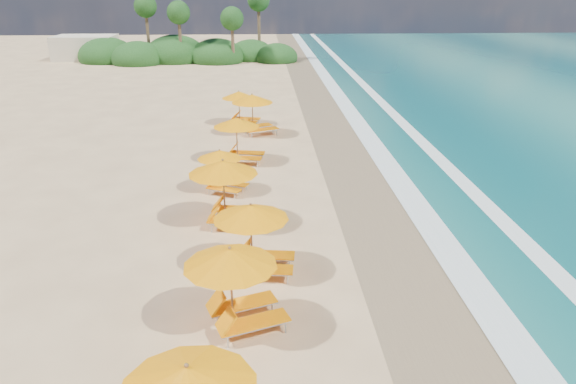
% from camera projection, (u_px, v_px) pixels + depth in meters
% --- Properties ---
extents(ground, '(160.00, 160.00, 0.00)m').
position_uv_depth(ground, '(288.00, 220.00, 21.12)').
color(ground, '#D9B57F').
rests_on(ground, ground).
extents(wet_sand, '(4.00, 160.00, 0.01)m').
position_uv_depth(wet_sand, '(387.00, 218.00, 21.31)').
color(wet_sand, '#86724F').
rests_on(wet_sand, ground).
extents(surf_foam, '(4.00, 160.00, 0.01)m').
position_uv_depth(surf_foam, '(453.00, 216.00, 21.44)').
color(surf_foam, white).
rests_on(surf_foam, ground).
extents(station_2, '(3.23, 3.17, 2.52)m').
position_uv_depth(station_2, '(238.00, 282.00, 14.07)').
color(station_2, olive).
rests_on(station_2, ground).
extents(station_3, '(2.82, 2.66, 2.44)m').
position_uv_depth(station_3, '(257.00, 234.00, 16.84)').
color(station_3, olive).
rests_on(station_3, ground).
extents(station_4, '(3.07, 2.89, 2.69)m').
position_uv_depth(station_4, '(229.00, 188.00, 20.21)').
color(station_4, olive).
rests_on(station_4, ground).
extents(station_5, '(2.63, 2.61, 2.00)m').
position_uv_depth(station_5, '(223.00, 168.00, 23.52)').
color(station_5, olive).
rests_on(station_5, ground).
extents(station_6, '(2.90, 2.77, 2.43)m').
position_uv_depth(station_6, '(240.00, 137.00, 27.41)').
color(station_6, olive).
rests_on(station_6, ground).
extents(station_7, '(3.36, 3.32, 2.58)m').
position_uv_depth(station_7, '(255.00, 111.00, 32.41)').
color(station_7, olive).
rests_on(station_7, ground).
extents(station_8, '(2.82, 2.73, 2.28)m').
position_uv_depth(station_8, '(242.00, 106.00, 34.66)').
color(station_8, olive).
rests_on(station_8, ground).
extents(treeline, '(25.80, 8.80, 9.74)m').
position_uv_depth(treeline, '(184.00, 53.00, 62.50)').
color(treeline, '#163D14').
rests_on(treeline, ground).
extents(beach_building, '(7.00, 5.00, 2.80)m').
position_uv_depth(beach_building, '(86.00, 48.00, 64.07)').
color(beach_building, beige).
rests_on(beach_building, ground).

